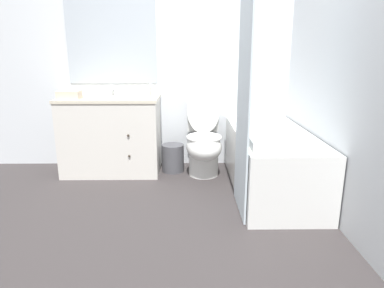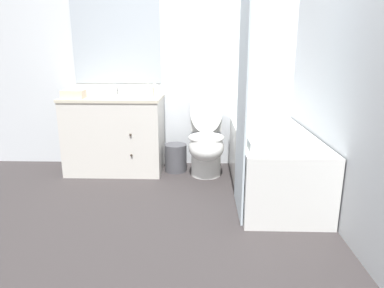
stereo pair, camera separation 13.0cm
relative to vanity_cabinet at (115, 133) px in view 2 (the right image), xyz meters
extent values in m
plane|color=#383333|center=(0.72, -1.46, -0.42)|extent=(14.00, 14.00, 0.00)
cube|color=silver|center=(0.72, 0.30, 0.83)|extent=(8.00, 0.05, 2.50)
cube|color=#B2BCC6|center=(0.00, 0.27, 0.99)|extent=(0.96, 0.01, 0.93)
cube|color=silver|center=(1.98, -0.59, 0.83)|extent=(0.05, 2.73, 2.50)
cube|color=silver|center=(0.00, 0.00, -0.02)|extent=(1.01, 0.55, 0.79)
cube|color=beige|center=(0.00, 0.00, 0.39)|extent=(1.03, 0.57, 0.03)
cylinder|color=white|center=(0.00, 0.00, 0.35)|extent=(0.34, 0.34, 0.10)
sphere|color=#382D23|center=(0.23, -0.29, 0.06)|extent=(0.02, 0.02, 0.02)
sphere|color=#382D23|center=(0.23, -0.29, -0.16)|extent=(0.02, 0.02, 0.02)
cylinder|color=silver|center=(0.00, 0.21, 0.42)|extent=(0.04, 0.04, 0.04)
cylinder|color=silver|center=(0.00, 0.17, 0.48)|extent=(0.02, 0.11, 0.09)
cylinder|color=silver|center=(-0.06, 0.21, 0.42)|extent=(0.03, 0.03, 0.04)
cylinder|color=silver|center=(0.05, 0.21, 0.42)|extent=(0.03, 0.03, 0.04)
cylinder|color=white|center=(0.99, -0.12, -0.30)|extent=(0.31, 0.31, 0.24)
ellipsoid|color=white|center=(0.99, -0.18, -0.09)|extent=(0.37, 0.52, 0.28)
torus|color=white|center=(0.99, -0.18, 0.01)|extent=(0.37, 0.37, 0.04)
cube|color=white|center=(0.99, 0.16, 0.17)|extent=(0.34, 0.18, 0.32)
ellipsoid|color=white|center=(0.99, 0.05, 0.25)|extent=(0.35, 0.15, 0.48)
cube|color=white|center=(1.60, -0.52, -0.14)|extent=(0.68, 1.58, 0.56)
cube|color=#A8ADAE|center=(1.60, -0.52, 0.14)|extent=(0.56, 1.46, 0.01)
cube|color=silver|center=(1.25, -0.96, 0.59)|extent=(0.01, 0.57, 2.02)
cylinder|color=#4C4C51|center=(0.66, 0.00, -0.27)|extent=(0.24, 0.24, 0.30)
cube|color=beige|center=(0.37, 0.05, 0.45)|extent=(0.11, 0.15, 0.10)
ellipsoid|color=white|center=(0.37, 0.05, 0.51)|extent=(0.05, 0.04, 0.03)
cylinder|color=white|center=(0.43, 0.07, 0.45)|extent=(0.06, 0.06, 0.10)
cylinder|color=silver|center=(0.43, 0.07, 0.52)|extent=(0.04, 0.04, 0.03)
cube|color=beige|center=(-0.37, -0.14, 0.44)|extent=(0.22, 0.15, 0.08)
cube|color=white|center=(1.43, -1.09, 0.18)|extent=(0.27, 0.22, 0.08)
camera|label=1|loc=(0.82, -3.59, 0.87)|focal=32.00mm
camera|label=2|loc=(0.95, -3.59, 0.87)|focal=32.00mm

